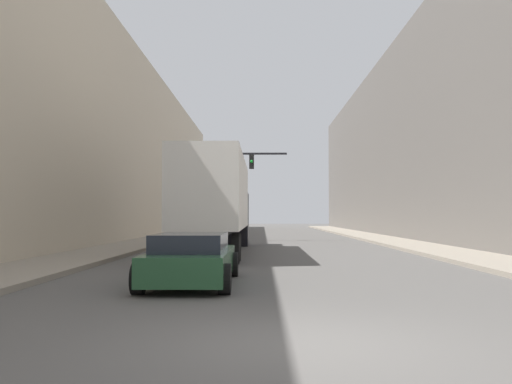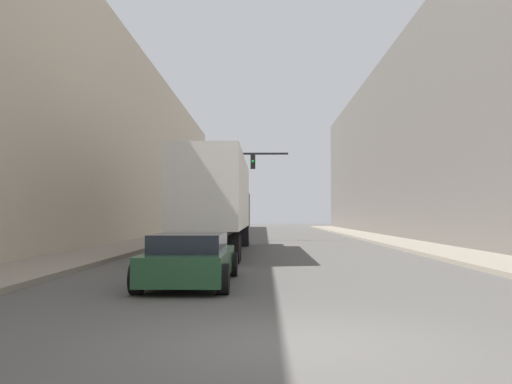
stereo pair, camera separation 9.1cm
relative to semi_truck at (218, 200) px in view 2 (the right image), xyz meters
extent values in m
plane|color=#565451|center=(2.49, -17.49, -2.26)|extent=(200.00, 200.00, 0.00)
cube|color=gray|center=(9.66, 12.51, -2.19)|extent=(2.76, 80.00, 0.15)
cube|color=gray|center=(-4.69, 12.51, -2.19)|extent=(2.76, 80.00, 0.15)
cube|color=#66605B|center=(14.04, 12.51, 4.57)|extent=(6.00, 80.00, 13.66)
cube|color=beige|center=(-9.07, 12.51, 4.02)|extent=(6.00, 80.00, 12.56)
cube|color=silver|center=(0.00, -1.14, 0.27)|extent=(2.42, 11.51, 2.87)
cube|color=black|center=(0.00, -1.14, -1.31)|extent=(1.21, 11.51, 0.24)
cube|color=black|center=(0.00, 5.85, -0.87)|extent=(2.42, 2.46, 2.79)
cylinder|color=black|center=(-1.06, -5.69, -1.76)|extent=(0.25, 1.00, 1.00)
cylinder|color=black|center=(1.06, -5.69, -1.76)|extent=(0.25, 1.00, 1.00)
cylinder|color=black|center=(-1.06, -4.49, -1.76)|extent=(0.25, 1.00, 1.00)
cylinder|color=black|center=(1.06, -4.49, -1.76)|extent=(0.25, 1.00, 1.00)
cylinder|color=black|center=(-1.06, 5.85, -1.76)|extent=(0.25, 1.00, 1.00)
cylinder|color=black|center=(1.06, 5.85, -1.76)|extent=(0.25, 1.00, 1.00)
cube|color=#234C2D|center=(0.29, -11.22, -1.78)|extent=(1.77, 4.79, 0.62)
cube|color=#1E232D|center=(0.29, -11.46, -1.27)|extent=(1.56, 2.63, 0.40)
cylinder|color=black|center=(-0.60, -9.53, -1.94)|extent=(0.25, 0.64, 0.64)
cylinder|color=black|center=(1.17, -9.53, -1.94)|extent=(0.25, 0.64, 0.64)
cylinder|color=black|center=(-0.60, -13.02, -1.94)|extent=(0.25, 0.64, 0.64)
cylinder|color=black|center=(1.17, -13.02, -1.94)|extent=(0.25, 0.64, 0.64)
cylinder|color=black|center=(-3.16, 11.13, 0.64)|extent=(0.20, 0.20, 5.81)
cube|color=black|center=(0.18, 11.13, 3.24)|extent=(6.68, 0.12, 0.12)
cube|color=black|center=(-0.93, 11.13, 2.73)|extent=(0.30, 0.24, 0.90)
sphere|color=gold|center=(-0.93, 10.99, 2.73)|extent=(0.18, 0.18, 0.18)
cube|color=black|center=(1.29, 11.13, 2.73)|extent=(0.30, 0.24, 0.90)
sphere|color=green|center=(1.29, 10.99, 2.73)|extent=(0.18, 0.18, 0.18)
camera|label=1|loc=(1.93, -24.72, -0.64)|focal=40.00mm
camera|label=2|loc=(2.02, -24.71, -0.64)|focal=40.00mm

